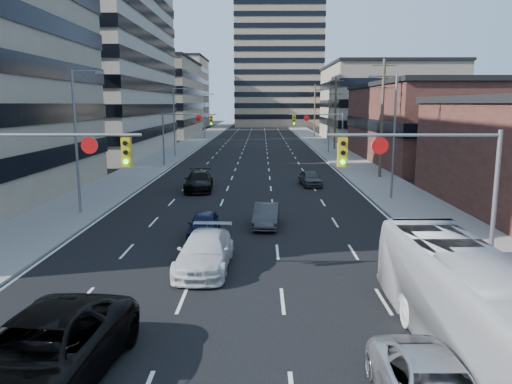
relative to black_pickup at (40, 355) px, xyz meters
The scene contains 29 objects.
road_surface 129.73m from the black_pickup, 88.08° to the left, with size 18.00×300.00×0.02m, color black.
sidewalk_left 129.86m from the black_pickup, 93.16° to the left, with size 5.00×300.00×0.15m, color slate.
sidewalk_right 130.63m from the black_pickup, 83.03° to the left, with size 5.00×300.00×0.15m, color slate.
office_left_mid 65.14m from the black_pickup, 110.79° to the left, with size 26.00×34.00×28.00m, color #ADA089.
office_left_far 101.82m from the black_pickup, 101.15° to the left, with size 20.00×30.00×16.00m, color gray.
storefront_right_mid 57.29m from the black_pickup, 60.28° to the left, with size 20.00×30.00×9.00m, color #472119.
office_right_far 92.64m from the black_pickup, 71.49° to the left, with size 22.00×28.00×14.00m, color gray.
apartment_tower 152.62m from the black_pickup, 86.04° to the left, with size 26.00×26.00×58.00m, color gray.
bg_block_left 141.94m from the black_pickup, 99.61° to the left, with size 24.00×24.00×20.00m, color #ADA089.
bg_block_right 134.75m from the black_pickup, 74.34° to the left, with size 22.00×22.00×12.00m, color gray.
signal_near_left 8.94m from the black_pickup, 112.08° to the left, with size 6.59×0.33×6.00m.
signal_near_right 14.47m from the black_pickup, 32.97° to the left, with size 6.59×0.33×6.00m.
signal_far_left 44.91m from the black_pickup, 94.27° to the left, with size 6.09×0.33×6.00m.
signal_far_right 46.37m from the black_pickup, 74.92° to the left, with size 6.09×0.33×6.00m.
utility_pole_block 39.61m from the black_pickup, 65.10° to the left, with size 2.20×0.28×11.00m.
utility_pole_midblock 67.89m from the black_pickup, 75.85° to the left, with size 2.20×0.28×11.00m.
utility_pole_distant 97.20m from the black_pickup, 80.19° to the left, with size 2.20×0.28×11.00m.
streetlight_left_near 20.96m from the black_pickup, 106.95° to the left, with size 2.03×0.22×9.00m.
streetlight_left_mid 55.14m from the black_pickup, 96.25° to the left, with size 2.03×0.22×9.00m.
streetlight_left_far 89.95m from the black_pickup, 93.82° to the left, with size 2.03×0.22×9.00m.
streetlight_right_near 29.00m from the black_pickup, 59.22° to the left, with size 2.03×0.22×9.00m.
streetlight_right_far 61.58m from the black_pickup, 76.17° to the left, with size 2.03×0.22×9.00m.
black_pickup is the anchor object (origin of this frame).
white_van 9.63m from the black_pickup, 71.91° to the left, with size 2.15×5.28×1.53m, color silver.
transit_bus 11.29m from the black_pickup, ahead, with size 2.55×10.90×3.04m, color #BEBEBE.
sedan_blue 14.54m from the black_pickup, 80.70° to the left, with size 1.57×3.91×1.33m, color black.
sedan_grey_center 17.63m from the black_pickup, 71.28° to the left, with size 1.38×3.95×1.30m, color #323235.
sedan_black_far 28.69m from the black_pickup, 89.43° to the left, with size 2.19×5.40×1.57m, color black.
sedan_grey_right 32.62m from the black_pickup, 72.98° to the left, with size 1.58×3.92×1.34m, color #3A3A3C.
Camera 1 is at (1.05, -10.87, 6.96)m, focal length 35.00 mm.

